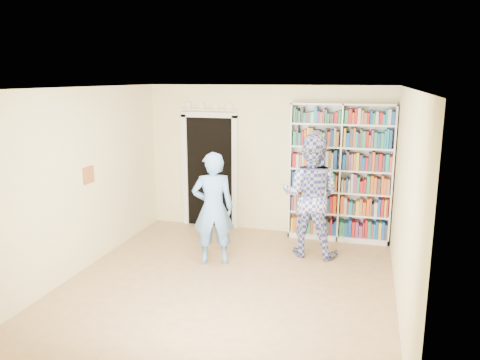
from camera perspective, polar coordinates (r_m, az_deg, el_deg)
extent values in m
plane|color=#977249|center=(6.70, -1.53, -12.61)|extent=(5.00, 5.00, 0.00)
plane|color=white|center=(6.07, -1.68, 11.15)|extent=(5.00, 5.00, 0.00)
plane|color=#F6E8A9|center=(8.62, 3.25, 2.49)|extent=(4.50, 0.00, 4.50)
plane|color=#F6E8A9|center=(7.22, -18.94, -0.12)|extent=(0.00, 5.00, 5.00)
plane|color=#F6E8A9|center=(6.01, 19.40, -2.60)|extent=(0.00, 5.00, 5.00)
cube|color=white|center=(8.32, 12.13, 0.84)|extent=(1.75, 0.33, 2.41)
cube|color=white|center=(8.32, 12.13, 0.84)|extent=(0.03, 0.33, 2.41)
cube|color=black|center=(8.95, -3.69, 0.91)|extent=(0.90, 0.03, 2.10)
cube|color=white|center=(9.11, -6.69, 1.05)|extent=(0.10, 0.06, 2.20)
cube|color=white|center=(8.79, -0.64, 0.72)|extent=(0.10, 0.06, 2.20)
cube|color=white|center=(8.79, -3.82, 7.93)|extent=(1.10, 0.06, 0.10)
cube|color=white|center=(8.77, -3.85, 8.58)|extent=(1.10, 0.08, 0.02)
cube|color=brown|center=(7.36, -17.98, 0.58)|extent=(0.03, 0.25, 0.25)
imported|color=#6296DB|center=(7.15, -3.30, -3.50)|extent=(0.75, 0.62, 1.75)
imported|color=#303A95|center=(7.54, 8.58, -1.91)|extent=(1.03, 0.84, 1.97)
cube|color=white|center=(7.35, 9.67, -2.26)|extent=(0.18, 0.12, 0.29)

